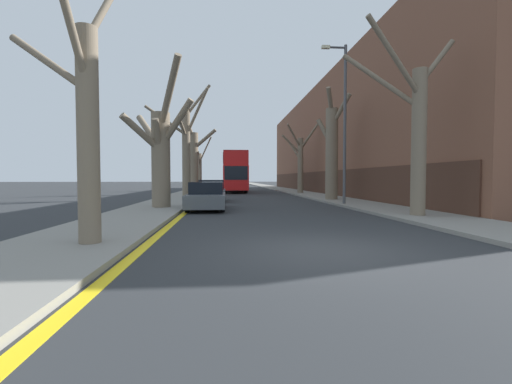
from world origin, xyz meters
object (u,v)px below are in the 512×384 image
(street_tree_right_0, at_px, (415,132))
(street_tree_right_2, at_px, (301,160))
(street_tree_left_2, at_px, (186,146))
(parked_car_1, at_px, (212,191))
(street_tree_left_0, at_px, (87,120))
(parked_car_0, at_px, (207,196))
(lamp_post, at_px, (343,117))
(street_tree_left_3, at_px, (194,159))
(street_tree_left_1, at_px, (161,151))
(double_decker_bus, at_px, (235,170))
(street_tree_right_1, at_px, (332,151))
(street_tree_left_4, at_px, (200,169))

(street_tree_right_0, distance_m, street_tree_right_2, 20.25)
(street_tree_left_2, xyz_separation_m, parked_car_1, (1.93, -2.59, -3.20))
(street_tree_left_0, distance_m, parked_car_1, 15.32)
(parked_car_0, bearing_deg, lamp_post, 12.72)
(street_tree_left_3, height_order, street_tree_right_2, street_tree_left_3)
(street_tree_left_3, distance_m, street_tree_right_0, 23.26)
(street_tree_left_2, bearing_deg, street_tree_left_1, -91.62)
(parked_car_1, bearing_deg, street_tree_right_0, -52.55)
(double_decker_bus, bearing_deg, street_tree_left_3, -131.92)
(street_tree_right_1, height_order, parked_car_0, street_tree_right_1)
(street_tree_right_0, height_order, street_tree_right_1, street_tree_right_1)
(street_tree_right_0, bearing_deg, street_tree_left_4, 108.74)
(street_tree_left_0, height_order, street_tree_left_3, street_tree_left_3)
(lamp_post, bearing_deg, street_tree_left_3, 122.15)
(parked_car_1, bearing_deg, street_tree_left_4, 96.38)
(street_tree_left_1, bearing_deg, street_tree_right_1, 28.38)
(street_tree_right_2, bearing_deg, street_tree_left_3, 176.09)
(street_tree_left_3, xyz_separation_m, double_decker_bus, (4.04, 4.50, -0.97))
(street_tree_right_2, distance_m, parked_car_0, 18.08)
(street_tree_right_1, xyz_separation_m, parked_car_1, (-7.92, 0.46, -2.68))
(double_decker_bus, bearing_deg, street_tree_right_1, -68.84)
(street_tree_left_1, xyz_separation_m, street_tree_right_0, (10.13, -4.48, 0.44))
(street_tree_left_3, height_order, street_tree_left_4, street_tree_left_3)
(street_tree_left_0, distance_m, street_tree_left_1, 9.13)
(parked_car_1, bearing_deg, parked_car_0, -90.00)
(lamp_post, bearing_deg, parked_car_1, 148.70)
(street_tree_left_1, relative_size, double_decker_bus, 0.64)
(street_tree_left_0, xyz_separation_m, street_tree_left_2, (0.08, 17.63, 1.13))
(street_tree_right_0, relative_size, parked_car_0, 1.60)
(street_tree_left_1, relative_size, lamp_post, 0.78)
(street_tree_left_4, xyz_separation_m, parked_car_1, (2.18, -19.50, -1.99))
(street_tree_left_0, relative_size, lamp_post, 0.78)
(street_tree_left_1, height_order, lamp_post, lamp_post)
(street_tree_left_3, bearing_deg, parked_car_0, -82.68)
(street_tree_left_4, bearing_deg, street_tree_left_0, -89.72)
(street_tree_right_2, bearing_deg, street_tree_left_0, -112.12)
(street_tree_left_3, relative_size, parked_car_1, 1.79)
(street_tree_left_1, xyz_separation_m, street_tree_right_1, (10.09, 5.45, 0.54))
(street_tree_left_2, relative_size, parked_car_0, 1.93)
(street_tree_left_3, bearing_deg, parked_car_1, -78.56)
(double_decker_bus, bearing_deg, street_tree_right_2, -39.97)
(street_tree_left_0, relative_size, street_tree_left_3, 0.89)
(double_decker_bus, distance_m, lamp_post, 20.37)
(street_tree_right_2, bearing_deg, parked_car_1, -129.43)
(street_tree_left_2, bearing_deg, street_tree_right_0, -52.70)
(street_tree_left_1, height_order, double_decker_bus, street_tree_left_1)
(street_tree_left_2, height_order, street_tree_right_0, street_tree_left_2)
(lamp_post, bearing_deg, street_tree_right_0, -83.57)
(street_tree_left_1, height_order, street_tree_left_2, street_tree_left_2)
(street_tree_left_2, distance_m, street_tree_right_2, 12.41)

